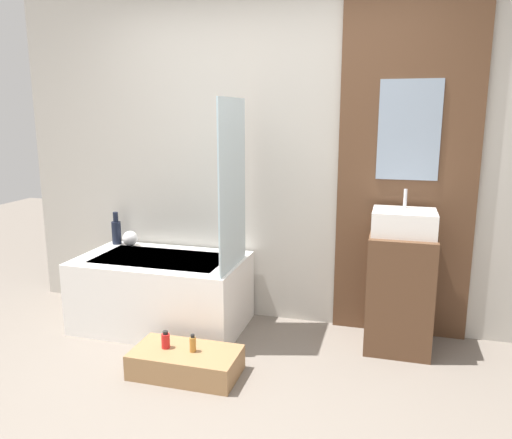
{
  "coord_description": "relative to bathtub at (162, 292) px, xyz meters",
  "views": [
    {
      "loc": [
        0.97,
        -2.22,
        1.65
      ],
      "look_at": [
        0.15,
        0.69,
        1.01
      ],
      "focal_mm": 35.0,
      "sensor_mm": 36.0,
      "label": 1
    }
  ],
  "objects": [
    {
      "name": "ground_plane",
      "position": [
        0.74,
        -1.16,
        -0.28
      ],
      "size": [
        12.0,
        12.0,
        0.0
      ],
      "primitive_type": "plane",
      "color": "slate"
    },
    {
      "name": "wall_tiled_back",
      "position": [
        0.74,
        0.42,
        1.02
      ],
      "size": [
        4.2,
        0.06,
        2.6
      ],
      "primitive_type": "cube",
      "color": "#B7B2A8",
      "rests_on": "ground_plane"
    },
    {
      "name": "wall_wood_accent",
      "position": [
        1.79,
        0.37,
        1.03
      ],
      "size": [
        0.98,
        0.04,
        2.6
      ],
      "color": "brown",
      "rests_on": "ground_plane"
    },
    {
      "name": "bathtub",
      "position": [
        0.0,
        0.0,
        0.0
      ],
      "size": [
        1.28,
        0.75,
        0.56
      ],
      "color": "white",
      "rests_on": "ground_plane"
    },
    {
      "name": "glass_shower_screen",
      "position": [
        0.61,
        -0.07,
        0.88
      ],
      "size": [
        0.01,
        0.57,
        1.2
      ],
      "primitive_type": "cube",
      "color": "silver",
      "rests_on": "bathtub"
    },
    {
      "name": "wooden_step_bench",
      "position": [
        0.48,
        -0.66,
        -0.2
      ],
      "size": [
        0.69,
        0.37,
        0.16
      ],
      "primitive_type": "cube",
      "color": "#997047",
      "rests_on": "ground_plane"
    },
    {
      "name": "vanity_cabinet",
      "position": [
        1.79,
        0.12,
        0.14
      ],
      "size": [
        0.45,
        0.47,
        0.83
      ],
      "primitive_type": "cube",
      "color": "brown",
      "rests_on": "ground_plane"
    },
    {
      "name": "sink",
      "position": [
        1.79,
        0.12,
        0.64
      ],
      "size": [
        0.42,
        0.35,
        0.3
      ],
      "color": "white",
      "rests_on": "vanity_cabinet"
    },
    {
      "name": "vase_tall_dark",
      "position": [
        -0.55,
        0.29,
        0.39
      ],
      "size": [
        0.08,
        0.08,
        0.28
      ],
      "color": "black",
      "rests_on": "bathtub"
    },
    {
      "name": "vase_round_light",
      "position": [
        -0.41,
        0.26,
        0.34
      ],
      "size": [
        0.13,
        0.13,
        0.13
      ],
      "primitive_type": "sphere",
      "color": "white",
      "rests_on": "bathtub"
    },
    {
      "name": "bottle_soap_primary",
      "position": [
        0.34,
        -0.66,
        -0.06
      ],
      "size": [
        0.05,
        0.05,
        0.12
      ],
      "color": "red",
      "rests_on": "wooden_step_bench"
    },
    {
      "name": "bottle_soap_secondary",
      "position": [
        0.53,
        -0.66,
        -0.06
      ],
      "size": [
        0.04,
        0.04,
        0.12
      ],
      "color": "#B2752D",
      "rests_on": "wooden_step_bench"
    }
  ]
}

